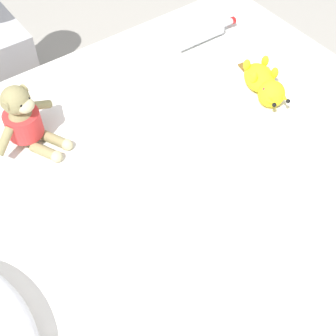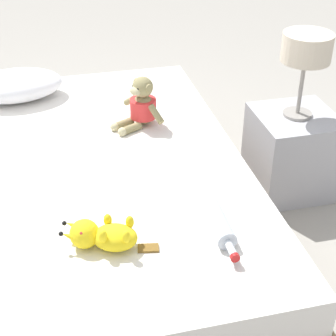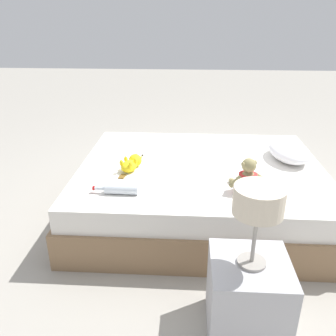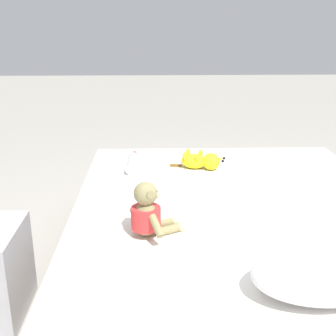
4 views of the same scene
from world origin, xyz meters
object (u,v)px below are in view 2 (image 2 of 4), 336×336
at_px(plush_yellow_creature, 102,235).
at_px(glass_bottle, 219,223).
at_px(bedside_lamp, 306,51).
at_px(pillow, 16,85).
at_px(bed, 63,210).
at_px(nightstand, 292,153).
at_px(plush_monkey, 141,106).

xyz_separation_m(plush_yellow_creature, glass_bottle, (0.40, -0.01, -0.01)).
height_order(glass_bottle, bedside_lamp, bedside_lamp).
xyz_separation_m(pillow, plush_yellow_creature, (0.27, -1.24, -0.03)).
bearing_deg(bed, pillow, 102.27).
distance_m(bed, bedside_lamp, 1.31).
distance_m(bed, nightstand, 1.19).
distance_m(plush_yellow_creature, bedside_lamp, 1.32).
relative_size(bed, nightstand, 4.55).
relative_size(glass_bottle, nightstand, 0.71).
bearing_deg(glass_bottle, plush_monkey, 97.19).
bearing_deg(plush_yellow_creature, nightstand, 35.26).
relative_size(bed, plush_yellow_creature, 6.02).
height_order(plush_monkey, nightstand, plush_monkey).
xyz_separation_m(bed, plush_yellow_creature, (0.12, -0.53, 0.27)).
bearing_deg(nightstand, glass_bottle, -130.68).
bearing_deg(glass_bottle, pillow, 118.17).
bearing_deg(bed, plush_monkey, 35.06).
xyz_separation_m(plush_yellow_creature, bedside_lamp, (1.05, 0.75, 0.27)).
height_order(glass_bottle, nightstand, glass_bottle).
distance_m(pillow, nightstand, 1.45).
relative_size(pillow, plush_yellow_creature, 1.53).
xyz_separation_m(pillow, glass_bottle, (0.67, -1.26, -0.04)).
relative_size(plush_monkey, plush_yellow_creature, 0.84).
height_order(plush_monkey, bedside_lamp, bedside_lamp).
bearing_deg(plush_yellow_creature, pillow, 102.32).
bearing_deg(plush_monkey, nightstand, -5.77).
xyz_separation_m(bed, nightstand, (1.17, 0.21, -0.00)).
xyz_separation_m(plush_monkey, bedside_lamp, (0.76, -0.08, 0.23)).
height_order(nightstand, bedside_lamp, bedside_lamp).
bearing_deg(bedside_lamp, plush_monkey, 174.23).
bearing_deg(nightstand, pillow, 159.39).
height_order(pillow, plush_monkey, plush_monkey).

